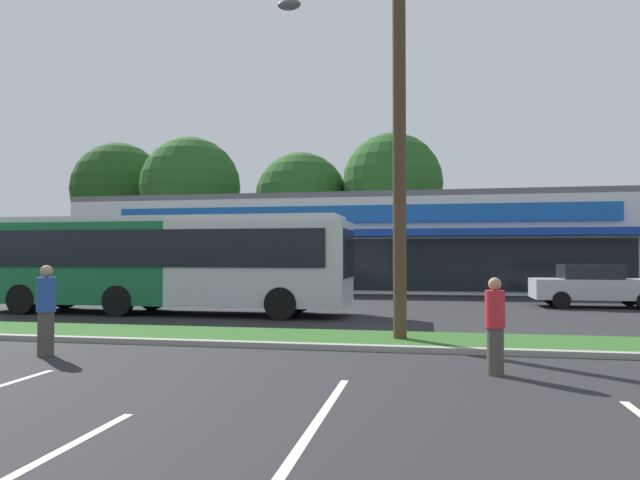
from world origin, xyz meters
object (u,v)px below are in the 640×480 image
(utility_pole, at_px, (393,79))
(pedestrian_near_bench, at_px, (495,326))
(city_bus, at_px, (163,261))
(car_1, at_px, (595,286))
(car_0, at_px, (150,281))
(pedestrian_by_pole, at_px, (46,310))

(utility_pole, distance_m, pedestrian_near_bench, 6.31)
(city_bus, relative_size, car_1, 2.78)
(car_0, bearing_deg, car_1, 173.74)
(city_bus, relative_size, pedestrian_near_bench, 7.92)
(pedestrian_by_pole, bearing_deg, car_1, 173.44)
(car_1, height_order, pedestrian_by_pole, pedestrian_by_pole)
(pedestrian_near_bench, bearing_deg, car_0, -65.54)
(car_0, height_order, car_1, car_1)
(pedestrian_near_bench, bearing_deg, city_bus, -57.64)
(car_0, xyz_separation_m, car_1, (19.15, -2.10, 0.09))
(utility_pole, height_order, car_0, utility_pole)
(utility_pole, xyz_separation_m, city_bus, (-8.09, 5.20, -4.19))
(pedestrian_by_pole, bearing_deg, city_bus, -130.68)
(city_bus, xyz_separation_m, car_0, (-4.16, 7.25, -1.04))
(city_bus, distance_m, pedestrian_by_pole, 8.26)
(utility_pole, bearing_deg, car_1, 56.31)
(car_0, distance_m, car_1, 19.26)
(utility_pole, distance_m, car_1, 13.46)
(pedestrian_by_pole, bearing_deg, utility_pole, 152.62)
(city_bus, distance_m, car_1, 15.88)
(city_bus, bearing_deg, pedestrian_near_bench, -39.93)
(utility_pole, xyz_separation_m, car_1, (6.90, 10.35, -5.14))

